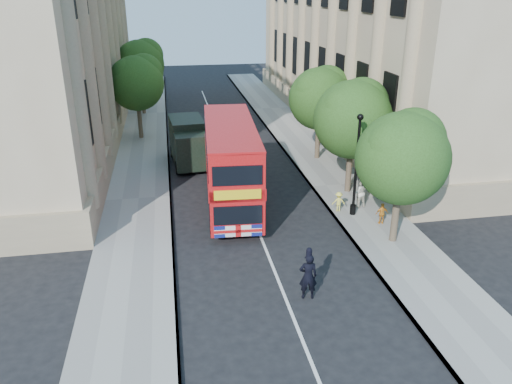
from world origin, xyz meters
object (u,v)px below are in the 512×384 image
double_decker_bus (231,162)px  box_van (189,143)px  woman_pedestrian (359,192)px  lamp_post (356,170)px  police_constable (308,276)px

double_decker_bus → box_van: size_ratio=1.82×
double_decker_bus → woman_pedestrian: bearing=-11.5°
double_decker_bus → box_van: bearing=108.8°
box_van → woman_pedestrian: bearing=-50.6°
lamp_post → woman_pedestrian: 1.85m
lamp_post → woman_pedestrian: size_ratio=3.11×
box_van → police_constable: size_ratio=2.80×
police_constable → woman_pedestrian: bearing=-115.4°
double_decker_bus → woman_pedestrian: size_ratio=5.69×
police_constable → lamp_post: bearing=-115.0°
lamp_post → box_van: 12.26m
double_decker_bus → police_constable: size_ratio=5.09×
box_van → woman_pedestrian: size_ratio=3.13×
box_van → police_constable: box_van is taller
lamp_post → police_constable: size_ratio=2.79×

